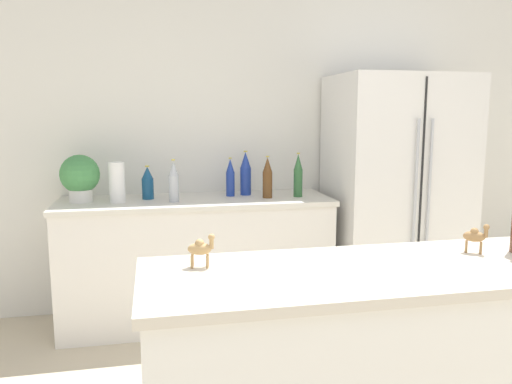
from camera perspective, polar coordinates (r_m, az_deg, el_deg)
wall_back at (r=3.86m, az=0.62°, el=6.09°), size 8.00×0.06×2.55m
back_counter at (r=3.59m, az=-6.75°, el=-7.68°), size 1.88×0.63×0.88m
refrigerator at (r=3.84m, az=15.66°, el=-0.32°), size 0.95×0.73×1.74m
potted_plant at (r=3.52m, az=-19.48°, el=1.69°), size 0.26×0.26×0.32m
paper_towel_roll at (r=3.43m, az=-15.60°, el=1.07°), size 0.10×0.10×0.27m
back_bottle_0 at (r=3.62m, az=-1.20°, el=2.08°), size 0.08×0.08×0.32m
back_bottle_1 at (r=3.57m, az=-2.96°, el=1.64°), size 0.06×0.06×0.28m
back_bottle_2 at (r=3.55m, az=4.83°, el=1.86°), size 0.06×0.06×0.31m
back_bottle_3 at (r=3.52m, az=-12.28°, el=0.99°), size 0.08×0.08×0.23m
back_bottle_4 at (r=3.49m, az=1.32°, el=1.62°), size 0.07×0.07×0.30m
back_bottle_5 at (r=3.37m, az=-9.39°, el=1.18°), size 0.07×0.07×0.29m
camel_figurine at (r=2.11m, az=23.79°, el=-4.60°), size 0.09×0.08×0.12m
camel_figurine_second at (r=1.77m, az=-6.33°, el=-6.38°), size 0.10×0.06×0.12m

